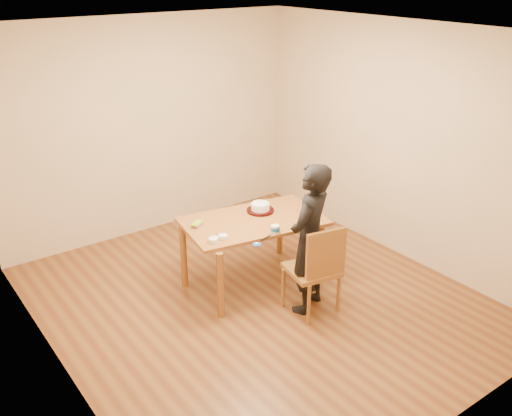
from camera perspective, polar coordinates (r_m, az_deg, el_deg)
room_shell at (r=5.68m, az=-1.85°, el=3.91°), size 4.00×4.50×2.70m
dining_table at (r=6.01m, az=-0.28°, el=-1.33°), size 1.58×1.10×0.04m
dining_chair at (r=5.69m, az=5.58°, el=-6.16°), size 0.54×0.54×0.04m
cake_plate at (r=6.20m, az=0.44°, el=-0.25°), size 0.30×0.30×0.02m
cake at (r=6.18m, az=0.44°, el=0.12°), size 0.20×0.20×0.06m
frosting_dome at (r=6.16m, az=0.44°, el=0.51°), size 0.20×0.20×0.03m
frosting_tub at (r=5.72m, az=1.93°, el=-2.09°), size 0.08×0.08×0.08m
frosting_lid at (r=5.48m, az=0.08°, el=-3.66°), size 0.09×0.09×0.01m
frosting_dollop at (r=5.48m, az=0.08°, el=-3.54°), size 0.04×0.04×0.02m
ramekin_green at (r=5.60m, az=-3.32°, el=-2.91°), size 0.09×0.09×0.04m
ramekin_yellow at (r=5.54m, az=-4.30°, el=-3.24°), size 0.09×0.09×0.04m
ramekin_multi at (r=5.55m, az=-4.24°, el=-3.18°), size 0.09×0.09×0.04m
candy_box_pink at (r=5.89m, az=-5.84°, el=-1.72°), size 0.13×0.11×0.02m
candy_box_green at (r=5.88m, az=-5.91°, el=-1.54°), size 0.16×0.13×0.02m
spatula at (r=5.61m, az=0.96°, el=-3.01°), size 0.14×0.06×0.01m
person at (r=5.57m, az=5.40°, el=-3.09°), size 0.67×0.57×1.54m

